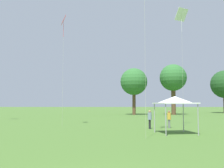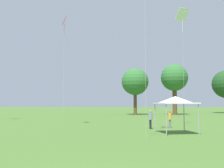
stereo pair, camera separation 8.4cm
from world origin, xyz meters
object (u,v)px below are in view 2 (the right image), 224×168
at_px(person_standing_1, 150,118).
at_px(kite_5, 64,24).
at_px(distant_tree_2, 174,78).
at_px(canopy_tent, 175,100).
at_px(distant_tree_1, 135,82).
at_px(kite_1, 182,17).
at_px(person_standing_2, 170,118).

height_order(person_standing_1, kite_5, kite_5).
xyz_separation_m(kite_5, distant_tree_2, (16.12, 25.04, -3.02)).
bearing_deg(distant_tree_2, person_standing_1, -106.14).
xyz_separation_m(canopy_tent, distant_tree_1, (-0.96, 30.95, 3.86)).
height_order(person_standing_1, kite_1, kite_1).
relative_size(person_standing_2, canopy_tent, 0.51).
relative_size(canopy_tent, kite_1, 0.27).
relative_size(person_standing_1, canopy_tent, 0.53).
bearing_deg(kite_5, distant_tree_1, -171.50).
xyz_separation_m(kite_1, kite_5, (-11.50, 0.68, -0.43)).
height_order(kite_5, distant_tree_1, kite_5).
xyz_separation_m(person_standing_1, kite_1, (3.39, 1.94, 9.51)).
xyz_separation_m(kite_5, distant_tree_1, (8.55, 24.71, -3.76)).
height_order(person_standing_2, kite_5, kite_5).
distance_m(person_standing_1, person_standing_2, 1.94).
xyz_separation_m(person_standing_2, distant_tree_1, (-1.37, 26.62, 5.35)).
bearing_deg(person_standing_1, kite_5, -141.93).
bearing_deg(person_standing_2, distant_tree_2, -3.23).
height_order(person_standing_2, kite_1, kite_1).
bearing_deg(person_standing_1, person_standing_2, 77.58).
relative_size(person_standing_1, distant_tree_1, 0.18).
height_order(kite_1, distant_tree_1, kite_1).
bearing_deg(person_standing_2, canopy_tent, -175.73).
xyz_separation_m(person_standing_2, canopy_tent, (-0.42, -4.34, 1.49)).
bearing_deg(kite_5, distant_tree_2, 174.81).
relative_size(person_standing_2, distant_tree_2, 0.16).
bearing_deg(person_standing_2, kite_1, -42.47).
bearing_deg(kite_1, kite_5, 11.24).
bearing_deg(person_standing_1, kite_1, 85.79).
relative_size(canopy_tent, distant_tree_2, 0.31).
distance_m(kite_1, kite_5, 11.53).
bearing_deg(person_standing_2, distant_tree_1, 12.69).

